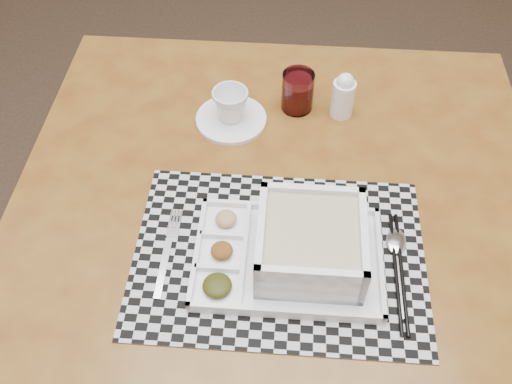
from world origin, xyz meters
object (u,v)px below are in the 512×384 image
at_px(cup, 231,105).
at_px(serving_tray, 302,248).
at_px(dining_table, 277,232).
at_px(juice_glass, 298,93).
at_px(creamer_bottle, 343,96).

bearing_deg(cup, serving_tray, -65.22).
distance_m(dining_table, cup, 0.28).
bearing_deg(juice_glass, dining_table, -87.61).
bearing_deg(creamer_bottle, cup, -162.44).
height_order(serving_tray, cup, serving_tray).
distance_m(dining_table, serving_tray, 0.17).
xyz_separation_m(serving_tray, cup, (-0.20, 0.32, 0.00)).
xyz_separation_m(juice_glass, creamer_bottle, (0.10, -0.00, 0.01)).
xyz_separation_m(serving_tray, juice_glass, (-0.07, 0.39, 0.00)).
distance_m(dining_table, creamer_bottle, 0.32).
bearing_deg(dining_table, serving_tray, -61.04).
bearing_deg(juice_glass, creamer_bottle, -0.69).
relative_size(dining_table, cup, 15.07).
distance_m(serving_tray, cup, 0.38).
distance_m(cup, creamer_bottle, 0.24).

